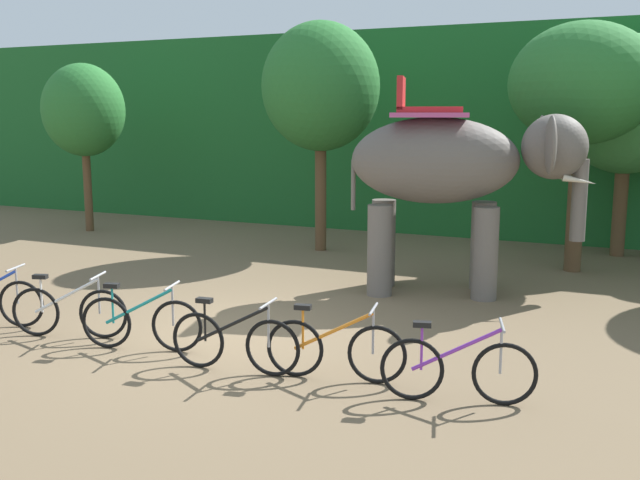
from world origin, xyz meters
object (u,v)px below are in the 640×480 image
at_px(bike_teal, 141,322).
at_px(tree_far_left, 583,85).
at_px(tree_far_right, 627,105).
at_px(elephant, 454,169).
at_px(bike_purple, 458,369).
at_px(tree_left, 321,87).
at_px(tree_right, 84,111).
at_px(bike_orange, 335,349).
at_px(bike_black, 234,342).
at_px(bike_white, 69,311).

bearing_deg(bike_teal, tree_far_left, 58.53).
xyz_separation_m(tree_far_right, elephant, (-2.53, -4.99, -1.14)).
height_order(tree_far_right, bike_purple, tree_far_right).
xyz_separation_m(tree_left, bike_teal, (0.88, -7.74, -3.36)).
bearing_deg(bike_purple, tree_far_right, 83.29).
bearing_deg(tree_right, tree_far_left, 0.06).
distance_m(tree_left, elephant, 5.02).
bearing_deg(bike_orange, tree_far_right, 74.86).
bearing_deg(bike_black, bike_orange, 11.45).
bearing_deg(tree_right, bike_teal, -44.64).
bearing_deg(tree_right, bike_purple, -32.61).
height_order(tree_far_left, tree_far_right, tree_far_left).
distance_m(tree_far_left, bike_white, 10.34).
bearing_deg(bike_orange, bike_black, -168.55).
height_order(tree_far_right, bike_black, tree_far_right).
bearing_deg(tree_far_left, bike_purple, -93.11).
bearing_deg(bike_black, tree_far_left, 68.34).
height_order(elephant, bike_black, elephant).
height_order(bike_teal, bike_purple, same).
bearing_deg(tree_far_right, bike_teal, -119.02).
bearing_deg(bike_white, bike_teal, -1.74).
bearing_deg(bike_purple, bike_orange, 176.92).
height_order(tree_right, bike_white, tree_right).
distance_m(tree_far_left, tree_far_right, 2.30).
bearing_deg(bike_purple, bike_teal, 179.50).
distance_m(tree_far_left, bike_teal, 9.67).
bearing_deg(tree_far_left, tree_far_right, 70.84).
xyz_separation_m(bike_teal, bike_black, (1.58, -0.21, 0.00)).
distance_m(tree_left, tree_far_right, 6.74).
bearing_deg(tree_right, bike_orange, -35.83).
bearing_deg(bike_purple, elephant, 105.37).
bearing_deg(bike_white, tree_far_right, 55.44).
relative_size(tree_far_left, tree_far_right, 1.01).
distance_m(tree_far_right, bike_teal, 11.69).
relative_size(elephant, bike_white, 2.59).
bearing_deg(bike_teal, bike_purple, -0.50).
height_order(tree_left, bike_white, tree_left).
xyz_separation_m(tree_far_left, bike_white, (-6.04, -7.71, -3.32)).
xyz_separation_m(tree_right, elephant, (10.80, -2.83, -1.04)).
bearing_deg(elephant, tree_left, 143.54).
xyz_separation_m(bike_black, bike_orange, (1.24, 0.25, 0.00)).
xyz_separation_m(tree_right, bike_orange, (10.66, -7.70, -2.86)).
relative_size(tree_far_right, elephant, 1.15).
xyz_separation_m(tree_far_right, bike_white, (-6.79, -9.86, -2.95)).
distance_m(tree_right, bike_purple, 14.71).
bearing_deg(tree_far_right, elephant, -116.85).
bearing_deg(tree_far_left, bike_orange, -103.99).
distance_m(tree_right, bike_orange, 13.45).
bearing_deg(tree_far_right, tree_right, -170.81).
relative_size(bike_teal, bike_black, 0.98).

